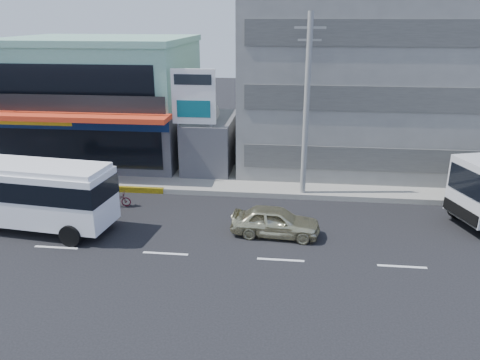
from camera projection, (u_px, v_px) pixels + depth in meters
name	position (u px, v px, depth m)	size (l,w,h in m)	color
ground	(166.00, 254.00, 20.33)	(120.00, 120.00, 0.00)	black
sidewalk	(285.00, 182.00, 28.65)	(70.00, 5.00, 0.30)	gray
shop_building	(103.00, 102.00, 32.91)	(12.40, 11.70, 8.00)	#454449
concrete_building	(366.00, 60.00, 30.99)	(16.00, 12.00, 14.00)	gray
gap_structure	(211.00, 144.00, 30.99)	(3.00, 6.00, 3.50)	#454449
satellite_dish	(208.00, 120.00, 29.45)	(1.50, 1.50, 0.15)	slate
billboard	(194.00, 103.00, 27.36)	(2.60, 0.18, 6.90)	gray
utility_pole_near	(306.00, 107.00, 24.91)	(1.60, 0.30, 10.00)	#999993
minibus	(30.00, 191.00, 22.06)	(8.12, 3.45, 3.30)	white
sedan	(275.00, 221.00, 21.82)	(1.66, 4.13, 1.41)	beige
motorcycle_rider	(116.00, 195.00, 25.15)	(1.58, 0.72, 1.96)	#4F0B19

